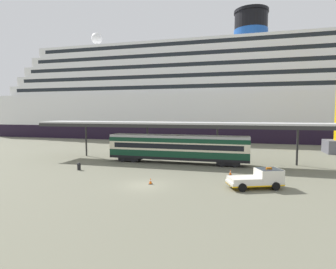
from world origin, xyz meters
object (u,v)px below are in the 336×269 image
Objects in this scene: traffic_cone_mid at (230,172)px; quay_bollard at (79,166)px; cruise_ship at (210,96)px; service_truck at (260,178)px; traffic_cone_near at (151,181)px; train_carriage at (177,148)px.

traffic_cone_mid is 19.10m from quay_bollard.
quay_bollard is (-11.42, -50.93, -11.90)m from cruise_ship.
service_truck is 8.50× the size of traffic_cone_near.
quay_bollard is (-11.22, -7.91, -1.78)m from train_carriage.
traffic_cone_near is 11.91m from quay_bollard.
train_carriage is 9.93m from traffic_cone_mid.
cruise_ship is at bearing 98.80° from traffic_cone_mid.
service_truck is at bearing -78.97° from cruise_ship.
traffic_cone_mid is (-2.93, 4.96, -0.67)m from service_truck.
train_carriage reaches higher than service_truck.
cruise_ship is 200.59× the size of traffic_cone_near.
train_carriage is at bearing 134.65° from service_truck.
service_truck is 5.80m from traffic_cone_mid.
service_truck reaches higher than quay_bollard.
cruise_ship is at bearing 89.74° from train_carriage.
train_carriage is 21.19× the size of quay_bollard.
traffic_cone_near is at bearing -90.45° from train_carriage.
quay_bollard is at bearing -173.84° from traffic_cone_mid.
traffic_cone_mid is at bearing -37.06° from train_carriage.
traffic_cone_near is (-0.29, -55.16, -12.09)m from cruise_ship.
traffic_cone_near is 0.99× the size of traffic_cone_mid.
cruise_ship is 53.53m from quay_bollard.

